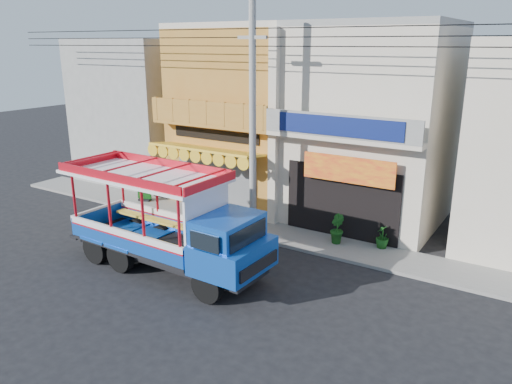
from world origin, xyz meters
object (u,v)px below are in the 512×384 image
potted_plant_b (336,229)px  potted_plant_c (382,237)px  utility_pole (256,110)px  green_sign (144,192)px  songthaew_truck (178,226)px

potted_plant_b → potted_plant_c: size_ratio=1.26×
utility_pole → potted_plant_c: utility_pole is taller
utility_pole → potted_plant_c: (4.64, 1.40, -4.47)m
utility_pole → green_sign: size_ratio=27.01×
utility_pole → songthaew_truck: utility_pole is taller
utility_pole → songthaew_truck: size_ratio=3.70×
songthaew_truck → utility_pole: bearing=83.8°
songthaew_truck → potted_plant_c: songthaew_truck is taller
green_sign → potted_plant_b: bearing=0.4°
songthaew_truck → green_sign: (-6.46, 4.95, -1.13)m
utility_pole → potted_plant_c: 6.59m
potted_plant_b → potted_plant_c: bearing=-112.7°
songthaew_truck → green_sign: 8.22m
green_sign → utility_pole: bearing=-7.4°
green_sign → potted_plant_b: 9.90m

